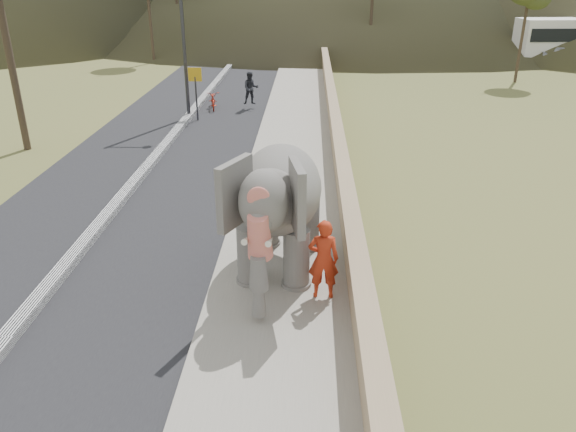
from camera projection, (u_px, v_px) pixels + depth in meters
name	position (u px, v px, depth m)	size (l,w,h in m)	color
ground	(271.00, 366.00, 9.97)	(160.00, 160.00, 0.00)	olive
road	(145.00, 173.00, 19.26)	(7.00, 120.00, 0.03)	black
median	(145.00, 170.00, 19.22)	(0.35, 120.00, 0.22)	black
walkway	(290.00, 173.00, 19.07)	(3.00, 120.00, 0.15)	#9E9687
parapet	(339.00, 160.00, 18.82)	(0.30, 120.00, 1.10)	tan
lamppost	(188.00, 8.00, 24.30)	(1.76, 0.36, 8.00)	#2B2B2F
signboard	(196.00, 85.00, 25.16)	(0.60, 0.08, 2.40)	#2D2D33
distant_car	(571.00, 56.00, 39.76)	(1.70, 4.23, 1.44)	#B2B3B9
elephant_and_man	(281.00, 206.00, 12.52)	(2.53, 4.28, 2.94)	slate
motorcyclist	(229.00, 95.00, 27.67)	(2.79, 1.82, 1.83)	maroon
trees	(329.00, 13.00, 32.09)	(48.71, 41.47, 9.54)	#473828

